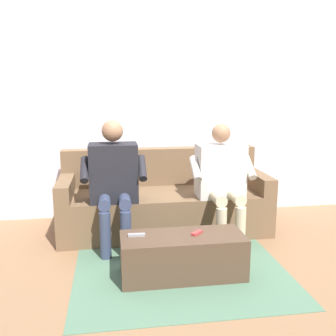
{
  "coord_description": "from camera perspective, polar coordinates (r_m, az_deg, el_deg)",
  "views": [
    {
      "loc": [
        0.54,
        3.74,
        1.47
      ],
      "look_at": [
        0.0,
        0.18,
        0.73
      ],
      "focal_mm": 40.94,
      "sensor_mm": 36.0,
      "label": 1
    }
  ],
  "objects": [
    {
      "name": "back_wall",
      "position": [
        4.47,
        -1.71,
        9.43
      ],
      "size": [
        5.23,
        0.06,
        2.59
      ],
      "primitive_type": "cube",
      "color": "silver",
      "rests_on": "ground"
    },
    {
      "name": "coffee_table",
      "position": [
        3.12,
        2.19,
        -12.92
      ],
      "size": [
        0.98,
        0.4,
        0.34
      ],
      "color": "#4C3828",
      "rests_on": "ground"
    },
    {
      "name": "ground_plane",
      "position": [
        3.51,
        1.07,
        -13.12
      ],
      "size": [
        8.0,
        8.0,
        0.0
      ],
      "primitive_type": "plane",
      "color": "#846042"
    },
    {
      "name": "floor_rug",
      "position": [
        3.31,
        1.74,
        -14.64
      ],
      "size": [
        1.72,
        1.55,
        0.01
      ],
      "primitive_type": "cube",
      "color": "#4C7056",
      "rests_on": "ground"
    },
    {
      "name": "remote_red",
      "position": [
        3.09,
        4.33,
        -9.6
      ],
      "size": [
        0.11,
        0.11,
        0.02
      ],
      "primitive_type": "cube",
      "rotation": [
        0.0,
        0.0,
        3.91
      ],
      "color": "#B73333",
      "rests_on": "coffee_table"
    },
    {
      "name": "remote_gray",
      "position": [
        3.04,
        -4.7,
        -9.91
      ],
      "size": [
        0.14,
        0.05,
        0.02
      ],
      "primitive_type": "cube",
      "rotation": [
        0.0,
        0.0,
        6.21
      ],
      "color": "gray",
      "rests_on": "coffee_table"
    },
    {
      "name": "couch",
      "position": [
        4.08,
        -0.65,
        -5.19
      ],
      "size": [
        2.13,
        0.81,
        0.83
      ],
      "color": "brown",
      "rests_on": "ground"
    },
    {
      "name": "person_right_seated",
      "position": [
        3.6,
        -8.08,
        -1.23
      ],
      "size": [
        0.6,
        0.55,
        1.19
      ],
      "color": "black",
      "rests_on": "ground"
    },
    {
      "name": "person_left_seated",
      "position": [
        3.76,
        7.98,
        -1.1
      ],
      "size": [
        0.61,
        0.58,
        1.14
      ],
      "color": "beige",
      "rests_on": "ground"
    }
  ]
}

